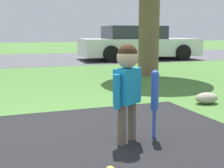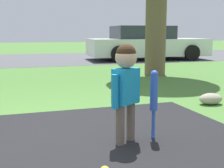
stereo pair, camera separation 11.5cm
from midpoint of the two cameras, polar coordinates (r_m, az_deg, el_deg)
ground_plane at (r=3.14m, az=-17.07°, el=-9.90°), size 60.00×60.00×0.00m
street_strip at (r=12.39m, az=-19.76°, el=4.18°), size 40.00×6.00×0.01m
child at (r=2.83m, az=1.66°, el=0.86°), size 0.33×0.25×0.92m
baseball_bat at (r=2.98m, az=6.73°, el=-1.95°), size 0.07×0.07×0.67m
parked_car at (r=11.94m, az=4.41°, el=7.35°), size 4.53×2.31×1.25m
edging_rock at (r=4.68m, az=16.24°, el=-2.49°), size 0.35×0.24×0.16m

